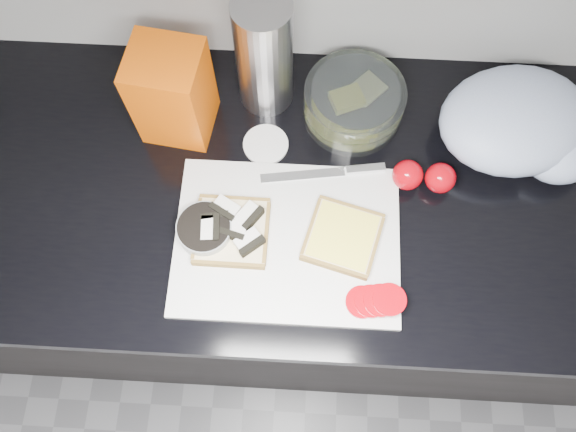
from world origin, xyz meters
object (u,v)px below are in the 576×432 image
object	(u,v)px
cutting_board	(287,241)
glass_bowl	(353,103)
steel_canister	(264,56)
bread_bag	(173,93)

from	to	relation	value
cutting_board	glass_bowl	world-z (taller)	glass_bowl
steel_canister	glass_bowl	bearing A→B (deg)	-12.00
cutting_board	glass_bowl	xyz separation A→B (m)	(0.11, 0.27, 0.03)
glass_bowl	steel_canister	world-z (taller)	steel_canister
glass_bowl	bread_bag	bearing A→B (deg)	-173.95
cutting_board	steel_canister	xyz separation A→B (m)	(-0.06, 0.31, 0.12)
glass_bowl	bread_bag	distance (m)	0.34
cutting_board	steel_canister	bearing A→B (deg)	100.64
bread_bag	steel_canister	world-z (taller)	steel_canister
steel_canister	bread_bag	bearing A→B (deg)	-156.19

